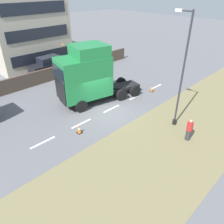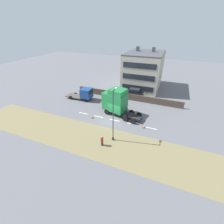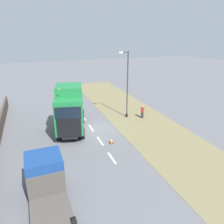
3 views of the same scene
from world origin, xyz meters
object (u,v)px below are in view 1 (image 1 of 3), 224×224
(traffic_cone_lead, at_px, (79,129))
(pedestrian, at_px, (189,130))
(traffic_cone_trailing, at_px, (152,89))
(parked_car, at_px, (49,66))
(lamp_post, at_px, (181,77))
(lorry_cab, at_px, (87,75))

(traffic_cone_lead, bearing_deg, pedestrian, -140.91)
(pedestrian, height_order, traffic_cone_trailing, pedestrian)
(parked_car, xyz_separation_m, lamp_post, (-15.57, -0.99, 2.69))
(pedestrian, bearing_deg, traffic_cone_lead, 39.09)
(parked_car, xyz_separation_m, traffic_cone_trailing, (-11.03, -4.54, -0.73))
(lorry_cab, height_order, pedestrian, lorry_cab)
(traffic_cone_trailing, bearing_deg, parked_car, 22.39)
(lorry_cab, relative_size, parked_car, 1.82)
(lorry_cab, bearing_deg, traffic_cone_trailing, -100.73)
(lorry_cab, relative_size, traffic_cone_trailing, 13.44)
(lamp_post, xyz_separation_m, traffic_cone_lead, (4.02, 5.64, -3.42))
(pedestrian, bearing_deg, lamp_post, -30.16)
(pedestrian, distance_m, traffic_cone_trailing, 7.74)
(traffic_cone_trailing, bearing_deg, lorry_cab, 66.05)
(parked_car, height_order, traffic_cone_lead, parked_car)
(parked_car, height_order, traffic_cone_trailing, parked_car)
(lamp_post, relative_size, traffic_cone_lead, 13.44)
(lorry_cab, xyz_separation_m, traffic_cone_trailing, (-2.59, -5.83, -2.22))
(traffic_cone_lead, bearing_deg, traffic_cone_trailing, -86.79)
(lamp_post, height_order, traffic_cone_lead, lamp_post)
(pedestrian, bearing_deg, traffic_cone_trailing, -36.04)
(parked_car, bearing_deg, pedestrian, 178.92)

